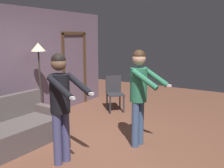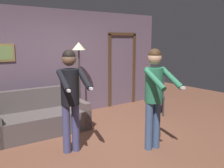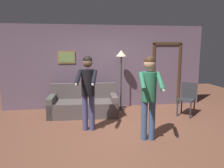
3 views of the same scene
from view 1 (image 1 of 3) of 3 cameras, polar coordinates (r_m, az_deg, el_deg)
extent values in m
plane|color=brown|center=(4.52, -3.10, -14.91)|extent=(12.00, 12.00, 0.00)
cube|color=#675366|center=(5.70, -22.15, 3.39)|extent=(6.40, 0.06, 2.60)
cube|color=#4C331E|center=(6.75, -10.93, 2.67)|extent=(0.08, 0.04, 2.04)
cube|color=#4C331E|center=(7.43, -6.23, 3.56)|extent=(0.08, 0.04, 2.04)
cube|color=#4C331E|center=(7.02, -8.71, 11.42)|extent=(0.98, 0.04, 0.08)
cube|color=#544A4A|center=(4.87, -22.28, -11.13)|extent=(1.94, 0.95, 0.42)
cube|color=#5B4B4B|center=(5.32, -14.45, -7.82)|extent=(0.20, 0.86, 0.58)
cylinder|color=#332D28|center=(5.96, -15.62, -8.64)|extent=(0.28, 0.28, 0.02)
cylinder|color=#332D28|center=(5.75, -16.05, -0.88)|extent=(0.04, 0.04, 1.62)
cone|color=#F9EAB7|center=(5.64, -16.54, 8.12)|extent=(0.32, 0.32, 0.18)
cylinder|color=#434471|center=(4.00, -12.38, -12.25)|extent=(0.13, 0.13, 0.83)
cylinder|color=#434471|center=(4.09, -10.52, -11.66)|extent=(0.13, 0.13, 0.83)
cylinder|color=black|center=(3.83, -11.85, -2.13)|extent=(0.30, 0.30, 0.59)
sphere|color=brown|center=(3.75, -12.12, 4.70)|extent=(0.23, 0.23, 0.23)
sphere|color=black|center=(3.75, -12.15, 5.30)|extent=(0.22, 0.22, 0.22)
cylinder|color=black|center=(3.51, -11.91, -0.71)|extent=(0.18, 0.52, 0.30)
cube|color=white|center=(3.35, -9.46, -3.07)|extent=(0.07, 0.15, 0.04)
cylinder|color=black|center=(3.71, -7.67, 0.07)|extent=(0.18, 0.52, 0.30)
cube|color=white|center=(3.56, -5.18, -2.11)|extent=(0.07, 0.15, 0.04)
cylinder|color=#3A5177|center=(4.52, 5.32, -9.23)|extent=(0.13, 0.13, 0.83)
cylinder|color=#3A5177|center=(4.64, 6.46, -8.69)|extent=(0.13, 0.13, 0.83)
cylinder|color=#286B4C|center=(4.39, 6.08, -0.17)|extent=(0.30, 0.30, 0.59)
sphere|color=tan|center=(4.32, 6.21, 5.83)|extent=(0.23, 0.23, 0.23)
sphere|color=#382314|center=(4.32, 6.22, 6.36)|extent=(0.22, 0.22, 0.22)
cylinder|color=#286B4C|center=(4.10, 7.48, 1.06)|extent=(0.16, 0.51, 0.32)
cylinder|color=#286B4C|center=(4.38, 9.87, 1.64)|extent=(0.16, 0.51, 0.32)
cube|color=white|center=(4.30, 12.48, -0.28)|extent=(0.06, 0.15, 0.04)
cylinder|color=#2D2D33|center=(6.38, -0.41, -4.91)|extent=(0.04, 0.04, 0.45)
cylinder|color=#2D2D33|center=(6.47, 2.69, -4.69)|extent=(0.04, 0.04, 0.45)
cylinder|color=#2D2D33|center=(6.72, -1.15, -4.09)|extent=(0.04, 0.04, 0.45)
cylinder|color=#2D2D33|center=(6.81, 1.81, -3.89)|extent=(0.04, 0.04, 0.45)
cube|color=#2D2D33|center=(6.53, 0.74, -2.36)|extent=(0.59, 0.59, 0.03)
cube|color=#2D2D33|center=(6.66, 0.32, 0.02)|extent=(0.33, 0.32, 0.45)
camera|label=2|loc=(1.35, 81.53, -2.41)|focal=40.00mm
camera|label=3|loc=(3.41, 74.53, 1.69)|focal=35.00mm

